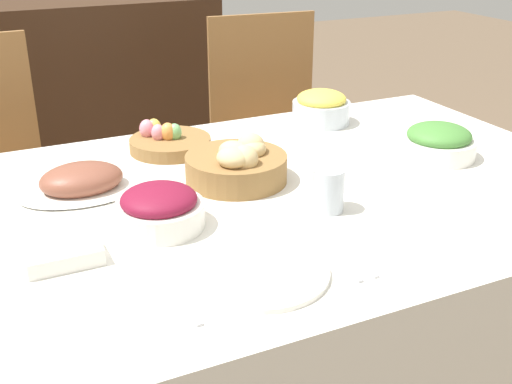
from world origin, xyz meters
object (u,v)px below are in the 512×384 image
pineapple_bowl (321,107)px  bread_basket (238,164)px  sideboard (88,106)px  ham_platter (82,182)px  drinking_cup (328,190)px  butter_dish (63,255)px  beet_salad_bowl (159,208)px  green_salad_bowl (438,142)px  chair_far_right (272,141)px  knife (332,256)px  spoon (346,252)px  fork (180,293)px  egg_basket (168,142)px  dinner_plate (260,272)px

pineapple_bowl → bread_basket: bearing=-143.1°
sideboard → ham_platter: 1.62m
drinking_cup → butter_dish: drinking_cup is taller
pineapple_bowl → beet_salad_bowl: pineapple_bowl is taller
ham_platter → pineapple_bowl: 0.79m
bread_basket → green_salad_bowl: (0.54, -0.07, -0.00)m
chair_far_right → knife: chair_far_right is taller
sideboard → butter_dish: size_ratio=8.78×
spoon → butter_dish: 0.52m
fork → ham_platter: bearing=97.8°
bread_basket → green_salad_bowl: bread_basket is taller
spoon → ham_platter: bearing=126.6°
sideboard → fork: (-0.25, -2.07, 0.25)m
ham_platter → beet_salad_bowl: (0.11, -0.25, 0.02)m
chair_far_right → drinking_cup: 1.10m
sideboard → egg_basket: size_ratio=5.51×
egg_basket → chair_far_right: bearing=41.5°
beet_salad_bowl → spoon: bearing=-42.4°
chair_far_right → dinner_plate: size_ratio=3.90×
dinner_plate → fork: 0.15m
dinner_plate → fork: dinner_plate is taller
sideboard → knife: bearing=-88.7°
chair_far_right → pineapple_bowl: chair_far_right is taller
pineapple_bowl → green_salad_bowl: 0.40m
bread_basket → ham_platter: bearing=163.9°
sideboard → egg_basket: (-0.05, -1.39, 0.28)m
pineapple_bowl → fork: 1.00m
bread_basket → dinner_plate: bread_basket is taller
sideboard → pineapple_bowl: (0.44, -1.36, 0.30)m
egg_basket → green_salad_bowl: (0.62, -0.35, 0.02)m
pineapple_bowl → spoon: pineapple_bowl is taller
dinner_plate → butter_dish: 0.36m
beet_salad_bowl → dinner_plate: size_ratio=0.74×
sideboard → butter_dish: 1.95m
pineapple_bowl → fork: pineapple_bowl is taller
sideboard → beet_salad_bowl: 1.85m
egg_basket → spoon: egg_basket is taller
pineapple_bowl → green_salad_bowl: (0.13, -0.38, -0.01)m
chair_far_right → green_salad_bowl: size_ratio=4.99×
egg_basket → green_salad_bowl: 0.71m
drinking_cup → butter_dish: (-0.55, 0.01, -0.03)m
bread_basket → butter_dish: (-0.44, -0.22, -0.03)m
bread_basket → egg_basket: bearing=106.4°
bread_basket → ham_platter: 0.36m
spoon → drinking_cup: bearing=68.2°
spoon → pineapple_bowl: bearing=61.8°
sideboard → spoon: (0.08, -2.07, 0.25)m
green_salad_bowl → sideboard: bearing=108.2°
green_salad_bowl → spoon: bearing=-146.0°
dinner_plate → pineapple_bowl: bearing=52.6°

